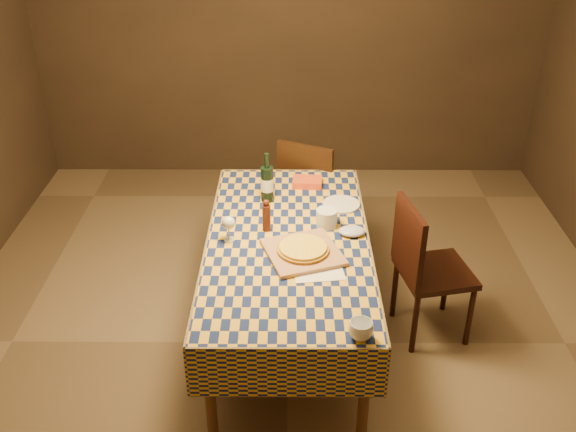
{
  "coord_description": "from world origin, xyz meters",
  "views": [
    {
      "loc": [
        0.02,
        -3.12,
        2.74
      ],
      "look_at": [
        0.0,
        0.05,
        0.9
      ],
      "focal_mm": 40.0,
      "sensor_mm": 36.0,
      "label": 1
    }
  ],
  "objects_px": {
    "dining_table": "(288,251)",
    "pizza": "(303,248)",
    "cutting_board": "(303,252)",
    "white_plate": "(341,204)",
    "bowl": "(297,252)",
    "chair_right": "(424,264)",
    "wine_bottle": "(267,183)",
    "chair_far": "(311,190)"
  },
  "relations": [
    {
      "from": "dining_table",
      "to": "pizza",
      "type": "distance_m",
      "value": 0.21
    },
    {
      "from": "wine_bottle",
      "to": "white_plate",
      "type": "bearing_deg",
      "value": -7.56
    },
    {
      "from": "dining_table",
      "to": "cutting_board",
      "type": "height_order",
      "value": "cutting_board"
    },
    {
      "from": "pizza",
      "to": "chair_right",
      "type": "height_order",
      "value": "chair_right"
    },
    {
      "from": "bowl",
      "to": "wine_bottle",
      "type": "relative_size",
      "value": 0.5
    },
    {
      "from": "dining_table",
      "to": "white_plate",
      "type": "height_order",
      "value": "white_plate"
    },
    {
      "from": "white_plate",
      "to": "bowl",
      "type": "bearing_deg",
      "value": -116.3
    },
    {
      "from": "dining_table",
      "to": "chair_right",
      "type": "distance_m",
      "value": 0.85
    },
    {
      "from": "chair_far",
      "to": "cutting_board",
      "type": "bearing_deg",
      "value": -93.66
    },
    {
      "from": "wine_bottle",
      "to": "cutting_board",
      "type": "bearing_deg",
      "value": -70.72
    },
    {
      "from": "wine_bottle",
      "to": "white_plate",
      "type": "height_order",
      "value": "wine_bottle"
    },
    {
      "from": "white_plate",
      "to": "cutting_board",
      "type": "bearing_deg",
      "value": -114.05
    },
    {
      "from": "dining_table",
      "to": "bowl",
      "type": "distance_m",
      "value": 0.2
    },
    {
      "from": "cutting_board",
      "to": "chair_right",
      "type": "xyz_separation_m",
      "value": [
        0.74,
        0.27,
        -0.26
      ]
    },
    {
      "from": "pizza",
      "to": "bowl",
      "type": "height_order",
      "value": "pizza"
    },
    {
      "from": "cutting_board",
      "to": "dining_table",
      "type": "bearing_deg",
      "value": 119.42
    },
    {
      "from": "bowl",
      "to": "chair_right",
      "type": "distance_m",
      "value": 0.87
    },
    {
      "from": "white_plate",
      "to": "chair_right",
      "type": "bearing_deg",
      "value": -30.39
    },
    {
      "from": "dining_table",
      "to": "wine_bottle",
      "type": "distance_m",
      "value": 0.53
    },
    {
      "from": "pizza",
      "to": "white_plate",
      "type": "height_order",
      "value": "pizza"
    },
    {
      "from": "white_plate",
      "to": "chair_far",
      "type": "height_order",
      "value": "chair_far"
    },
    {
      "from": "pizza",
      "to": "chair_right",
      "type": "distance_m",
      "value": 0.84
    },
    {
      "from": "dining_table",
      "to": "chair_right",
      "type": "bearing_deg",
      "value": 8.28
    },
    {
      "from": "dining_table",
      "to": "wine_bottle",
      "type": "relative_size",
      "value": 5.63
    },
    {
      "from": "wine_bottle",
      "to": "dining_table",
      "type": "bearing_deg",
      "value": -74.21
    },
    {
      "from": "chair_right",
      "to": "chair_far",
      "type": "bearing_deg",
      "value": 124.63
    },
    {
      "from": "pizza",
      "to": "chair_far",
      "type": "distance_m",
      "value": 1.27
    },
    {
      "from": "bowl",
      "to": "chair_right",
      "type": "relative_size",
      "value": 0.18
    },
    {
      "from": "dining_table",
      "to": "chair_far",
      "type": "relative_size",
      "value": 1.98
    },
    {
      "from": "pizza",
      "to": "white_plate",
      "type": "relative_size",
      "value": 1.64
    },
    {
      "from": "bowl",
      "to": "wine_bottle",
      "type": "xyz_separation_m",
      "value": [
        -0.18,
        0.63,
        0.1
      ]
    },
    {
      "from": "white_plate",
      "to": "chair_right",
      "type": "height_order",
      "value": "chair_right"
    },
    {
      "from": "pizza",
      "to": "dining_table",
      "type": "bearing_deg",
      "value": 119.42
    },
    {
      "from": "cutting_board",
      "to": "bowl",
      "type": "bearing_deg",
      "value": -158.89
    },
    {
      "from": "cutting_board",
      "to": "white_plate",
      "type": "relative_size",
      "value": 1.66
    },
    {
      "from": "wine_bottle",
      "to": "pizza",
      "type": "bearing_deg",
      "value": -70.72
    },
    {
      "from": "white_plate",
      "to": "wine_bottle",
      "type": "bearing_deg",
      "value": 172.44
    },
    {
      "from": "pizza",
      "to": "cutting_board",
      "type": "bearing_deg",
      "value": 90.0
    },
    {
      "from": "dining_table",
      "to": "wine_bottle",
      "type": "height_order",
      "value": "wine_bottle"
    },
    {
      "from": "dining_table",
      "to": "white_plate",
      "type": "xyz_separation_m",
      "value": [
        0.33,
        0.41,
        0.08
      ]
    },
    {
      "from": "chair_far",
      "to": "chair_right",
      "type": "relative_size",
      "value": 1.0
    },
    {
      "from": "pizza",
      "to": "wine_bottle",
      "type": "bearing_deg",
      "value": 109.28
    }
  ]
}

